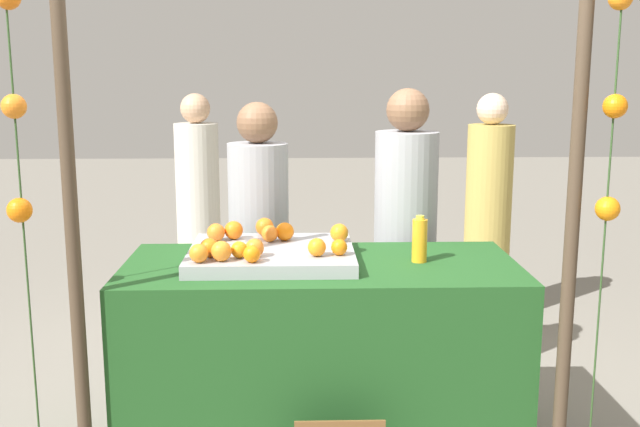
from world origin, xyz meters
name	(u,v)px	position (x,y,z in m)	size (l,w,h in m)	color
stall_counter	(321,359)	(0.00, 0.00, 0.46)	(1.79, 0.81, 0.92)	#1E4C1E
orange_tray	(272,255)	(-0.22, 0.05, 0.95)	(0.75, 0.64, 0.06)	#9EA0A5
orange_0	(216,232)	(-0.49, 0.20, 1.03)	(0.09, 0.09, 0.09)	orange
orange_1	(239,250)	(-0.36, -0.13, 1.02)	(0.07, 0.07, 0.07)	orange
orange_2	(255,248)	(-0.29, -0.12, 1.02)	(0.08, 0.08, 0.08)	orange
orange_3	(221,251)	(-0.43, -0.18, 1.03)	(0.09, 0.09, 0.09)	orange
orange_4	(339,247)	(0.08, -0.10, 1.02)	(0.07, 0.07, 0.07)	orange
orange_5	(234,230)	(-0.41, 0.23, 1.03)	(0.09, 0.09, 0.09)	orange
orange_6	(270,234)	(-0.24, 0.18, 1.02)	(0.08, 0.08, 0.08)	orange
orange_7	(285,232)	(-0.17, 0.20, 1.03)	(0.09, 0.09, 0.09)	orange
orange_8	(317,247)	(-0.02, -0.11, 1.02)	(0.08, 0.08, 0.08)	orange
orange_9	(339,233)	(0.09, 0.17, 1.03)	(0.09, 0.09, 0.09)	orange
orange_10	(209,248)	(-0.49, -0.11, 1.02)	(0.08, 0.08, 0.08)	orange
orange_11	(199,253)	(-0.52, -0.21, 1.02)	(0.08, 0.08, 0.08)	orange
orange_12	(252,254)	(-0.30, -0.21, 1.02)	(0.07, 0.07, 0.07)	orange
orange_13	(265,227)	(-0.27, 0.31, 1.03)	(0.09, 0.09, 0.09)	orange
juice_bottle	(420,240)	(0.45, 0.01, 1.02)	(0.07, 0.07, 0.21)	orange
vendor_left	(259,262)	(-0.32, 0.68, 0.75)	(0.32, 0.32, 1.62)	#99999E
vendor_right	(405,256)	(0.48, 0.66, 0.79)	(0.34, 0.34, 1.69)	#99999E
crowd_person_0	(198,210)	(-0.85, 2.23, 0.75)	(0.32, 0.32, 1.62)	beige
crowd_person_1	(488,216)	(1.25, 1.91, 0.76)	(0.33, 0.33, 1.63)	tan
canopy_post_left	(73,248)	(-0.97, -0.45, 1.11)	(0.06, 0.06, 2.22)	#473828
canopy_post_right	(571,244)	(0.97, -0.45, 1.11)	(0.06, 0.06, 2.22)	#473828
garland_strand_left	(15,119)	(-1.16, -0.44, 1.60)	(0.11, 0.10, 2.14)	#2D4C23
garland_strand_right	(613,121)	(1.09, -0.48, 1.59)	(0.10, 0.11, 2.14)	#2D4C23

